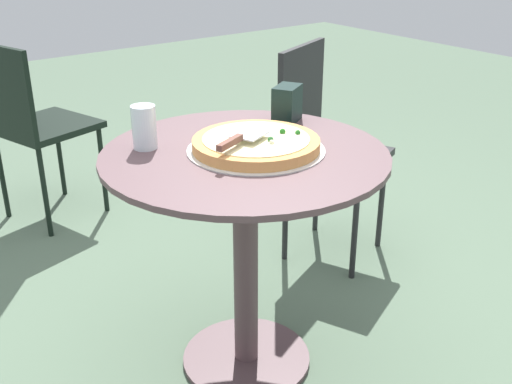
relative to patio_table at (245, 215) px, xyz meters
name	(u,v)px	position (x,y,z in m)	size (l,w,h in m)	color
ground_plane	(246,360)	(0.00, 0.00, -0.54)	(10.00, 10.00, 0.00)	#546A54
patio_table	(245,215)	(0.00, 0.00, 0.00)	(0.83, 0.83, 0.74)	brown
pizza_on_tray	(256,144)	(-0.03, 0.01, 0.22)	(0.40, 0.40, 0.05)	silver
pizza_server	(239,138)	(0.04, 0.03, 0.26)	(0.21, 0.13, 0.02)	silver
drinking_cup	(144,127)	(0.21, -0.20, 0.26)	(0.07, 0.07, 0.13)	white
napkin_dispenser	(287,104)	(-0.28, -0.15, 0.26)	(0.10, 0.07, 0.12)	black
patio_chair_near	(322,138)	(-0.70, -0.43, -0.02)	(0.48, 0.48, 0.89)	black
patio_chair_far	(31,118)	(0.15, -1.44, -0.03)	(0.49, 0.49, 0.86)	black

